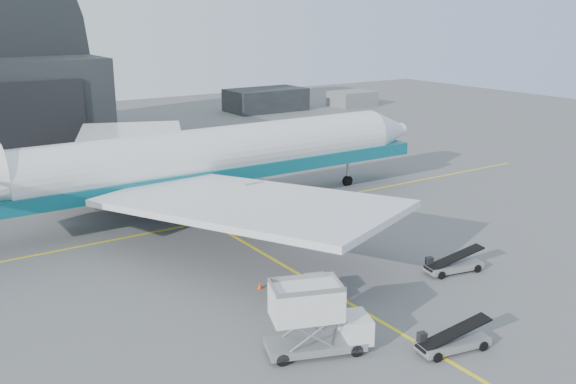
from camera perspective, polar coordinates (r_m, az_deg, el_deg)
ground at (r=40.41m, az=6.01°, el=-10.12°), size 200.00×200.00×0.00m
taxi_lines at (r=49.97m, az=-3.28°, el=-4.84°), size 80.00×42.12×0.02m
distant_bldg_a at (r=118.52m, az=-1.97°, el=7.24°), size 14.00×8.00×4.00m
distant_bldg_b at (r=125.07m, az=5.71°, el=7.63°), size 8.00×6.00×2.80m
airliner at (r=57.40m, az=-8.02°, el=2.88°), size 50.17×48.65×17.61m
catering_truck at (r=34.47m, az=2.39°, el=-11.24°), size 5.94×3.84×3.83m
pushback_tug at (r=40.75m, az=2.06°, el=-8.86°), size 3.93×3.00×1.61m
belt_loader_a at (r=36.36m, az=14.39°, el=-12.78°), size 4.42×2.15×1.65m
belt_loader_b at (r=46.44m, az=14.46°, el=-6.31°), size 4.51×2.21×1.69m
traffic_cone at (r=42.58m, az=-2.52°, el=-8.32°), size 0.32×0.32×0.46m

